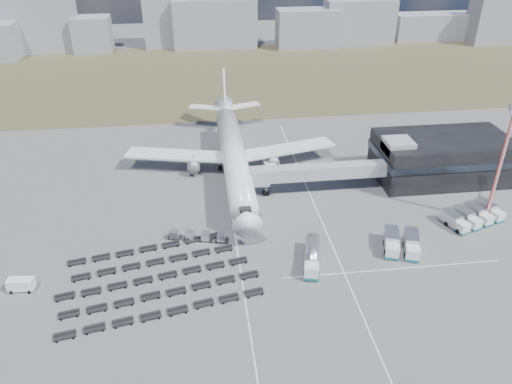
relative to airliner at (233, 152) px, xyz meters
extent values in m
plane|color=#565659|center=(0.00, -32.38, -5.29)|extent=(420.00, 420.00, 0.00)
cube|color=#434328|center=(0.00, 77.62, -5.29)|extent=(420.00, 90.00, 0.01)
cube|color=silver|center=(-2.00, -27.38, -5.29)|extent=(0.25, 110.00, 0.01)
cube|color=silver|center=(16.00, -27.38, -5.29)|extent=(0.25, 110.00, 0.01)
cube|color=silver|center=(25.00, -40.38, -5.29)|extent=(40.00, 0.25, 0.01)
cube|color=black|center=(48.00, -8.38, -0.29)|extent=(30.00, 16.00, 10.00)
cube|color=#262D38|center=(48.00, -8.38, 0.91)|extent=(30.40, 16.40, 1.60)
cube|color=#939399|center=(36.00, -10.38, 4.21)|extent=(6.00, 6.00, 3.00)
cube|color=#939399|center=(18.10, -11.88, -0.19)|extent=(29.80, 3.00, 3.00)
cube|color=#939399|center=(4.70, -12.38, -0.19)|extent=(4.00, 3.60, 3.40)
cylinder|color=slate|center=(6.20, -11.88, -2.74)|extent=(0.70, 0.70, 5.10)
cylinder|color=black|center=(6.20, -11.88, -4.84)|extent=(1.40, 0.90, 1.40)
cylinder|color=white|center=(0.00, -2.38, 0.01)|extent=(5.60, 48.00, 5.60)
cone|color=white|center=(0.00, -28.88, 0.01)|extent=(5.60, 5.00, 5.60)
cone|color=white|center=(0.00, 25.62, 0.81)|extent=(5.60, 8.00, 5.60)
cube|color=black|center=(0.00, -26.88, 0.81)|extent=(2.20, 2.00, 0.80)
cube|color=white|center=(-13.00, 2.62, -1.19)|extent=(25.59, 11.38, 0.50)
cube|color=white|center=(13.00, 2.62, -1.19)|extent=(25.59, 11.38, 0.50)
cylinder|color=slate|center=(-9.50, 0.62, -2.89)|extent=(3.00, 5.00, 3.00)
cylinder|color=slate|center=(9.50, 0.62, -2.89)|extent=(3.00, 5.00, 3.00)
cube|color=white|center=(-5.50, 27.62, 1.21)|extent=(9.49, 5.63, 0.35)
cube|color=white|center=(5.50, 27.62, 1.21)|extent=(9.49, 5.63, 0.35)
cube|color=white|center=(0.00, 28.62, 6.51)|extent=(0.50, 9.06, 11.45)
cylinder|color=slate|center=(0.00, -23.38, -4.04)|extent=(0.50, 0.50, 2.50)
cylinder|color=slate|center=(-3.20, 1.62, -4.04)|extent=(0.60, 0.60, 2.50)
cylinder|color=slate|center=(3.20, 1.62, -4.04)|extent=(0.60, 0.60, 2.50)
cylinder|color=black|center=(0.00, -23.38, -4.79)|extent=(0.50, 1.20, 1.20)
cube|color=gray|center=(-72.32, 123.55, 6.48)|extent=(30.42, 12.00, 23.53)
cube|color=gray|center=(-50.64, 120.78, 2.01)|extent=(15.77, 12.00, 14.60)
cube|color=gray|center=(-20.41, 125.38, 6.95)|extent=(16.12, 12.00, 24.48)
cube|color=gray|center=(2.35, 121.34, 5.05)|extent=(36.43, 12.00, 20.69)
cube|color=gray|center=(43.00, 116.44, 2.90)|extent=(27.16, 12.00, 16.38)
cube|color=gray|center=(67.28, 119.47, 4.41)|extent=(31.28, 12.00, 19.40)
cube|color=gray|center=(103.92, 122.51, 0.75)|extent=(36.48, 12.00, 12.07)
cube|color=gray|center=(128.96, 113.35, 5.67)|extent=(21.34, 12.00, 21.92)
cube|color=white|center=(9.96, -40.85, -3.79)|extent=(3.02, 3.02, 2.39)
cube|color=#156E78|center=(9.96, -40.85, -4.72)|extent=(3.15, 3.15, 0.52)
cylinder|color=silver|center=(11.19, -35.91, -3.32)|extent=(4.40, 8.19, 2.60)
cube|color=slate|center=(11.19, -35.91, -4.51)|extent=(4.30, 8.16, 0.36)
cylinder|color=black|center=(10.81, -37.43, -4.77)|extent=(2.90, 1.76, 1.14)
cube|color=white|center=(-0.61, -25.00, -4.54)|extent=(3.82, 3.05, 1.50)
cube|color=white|center=(-38.79, -37.95, -4.15)|extent=(4.44, 2.38, 2.27)
cube|color=white|center=(8.56, -1.88, -3.84)|extent=(3.02, 5.72, 2.54)
cube|color=#156E78|center=(8.56, -1.88, -4.88)|extent=(3.12, 5.82, 0.41)
cube|color=white|center=(25.81, -37.00, -3.92)|extent=(3.01, 2.94, 2.32)
cube|color=#156E78|center=(25.81, -37.00, -4.82)|extent=(3.14, 3.07, 0.48)
cube|color=silver|center=(26.91, -33.48, -3.50)|extent=(3.87, 5.39, 2.75)
cube|color=white|center=(29.23, -38.07, -3.92)|extent=(3.01, 2.94, 2.32)
cube|color=#156E78|center=(29.23, -38.07, -4.82)|extent=(3.14, 3.07, 0.48)
cube|color=silver|center=(30.34, -34.55, -3.50)|extent=(3.87, 5.39, 2.75)
cube|color=white|center=(42.39, -31.19, -4.08)|extent=(2.68, 2.62, 2.05)
cube|color=#156E78|center=(42.39, -31.19, -4.87)|extent=(2.80, 2.74, 0.42)
cube|color=silver|center=(41.35, -28.11, -3.71)|extent=(3.49, 4.77, 2.42)
cube|color=white|center=(45.39, -30.17, -4.08)|extent=(2.68, 2.62, 2.05)
cube|color=#156E78|center=(45.39, -30.17, -4.87)|extent=(2.80, 2.74, 0.42)
cube|color=silver|center=(44.34, -27.09, -3.71)|extent=(3.49, 4.77, 2.42)
cube|color=white|center=(48.38, -29.16, -4.08)|extent=(2.68, 2.62, 2.05)
cube|color=#156E78|center=(48.38, -29.16, -4.87)|extent=(2.80, 2.74, 0.42)
cube|color=silver|center=(47.34, -26.08, -3.71)|extent=(3.49, 4.77, 2.42)
cube|color=white|center=(51.37, -28.14, -4.08)|extent=(2.68, 2.62, 2.05)
cube|color=#156E78|center=(51.37, -28.14, -4.87)|extent=(2.80, 2.74, 0.42)
cube|color=silver|center=(50.33, -25.06, -3.71)|extent=(3.49, 4.77, 2.42)
cube|color=black|center=(-13.73, -26.12, -5.00)|extent=(2.80, 2.08, 0.17)
cube|color=silver|center=(-13.73, -26.12, -4.18)|extent=(1.86, 1.86, 1.45)
cube|color=black|center=(-10.72, -26.84, -5.00)|extent=(2.80, 2.08, 0.17)
cube|color=silver|center=(-10.72, -26.84, -4.18)|extent=(1.86, 1.86, 1.45)
cube|color=black|center=(-7.71, -27.55, -5.00)|extent=(2.80, 2.08, 0.17)
cube|color=silver|center=(-7.71, -27.55, -4.18)|extent=(1.86, 1.86, 1.45)
cube|color=black|center=(-4.71, -28.27, -5.00)|extent=(2.80, 2.08, 0.17)
cube|color=silver|center=(-4.71, -28.27, -4.18)|extent=(1.86, 1.86, 1.45)
cube|color=black|center=(-14.99, -46.66, -4.91)|extent=(33.69, 8.34, 0.77)
cube|color=black|center=(-15.88, -42.28, -4.91)|extent=(33.69, 8.34, 0.77)
cube|color=black|center=(-16.77, -37.90, -4.91)|extent=(33.69, 8.34, 0.77)
cube|color=black|center=(-17.66, -33.51, -4.91)|extent=(29.52, 7.49, 0.77)
cube|color=black|center=(-18.55, -29.13, -4.91)|extent=(29.52, 7.49, 0.77)
cylinder|color=red|center=(49.31, -27.50, 6.72)|extent=(0.67, 0.67, 24.02)
cube|color=#565659|center=(49.31, -27.50, -5.15)|extent=(1.92, 1.92, 0.29)
camera|label=1|loc=(-7.88, -106.42, 50.92)|focal=35.00mm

